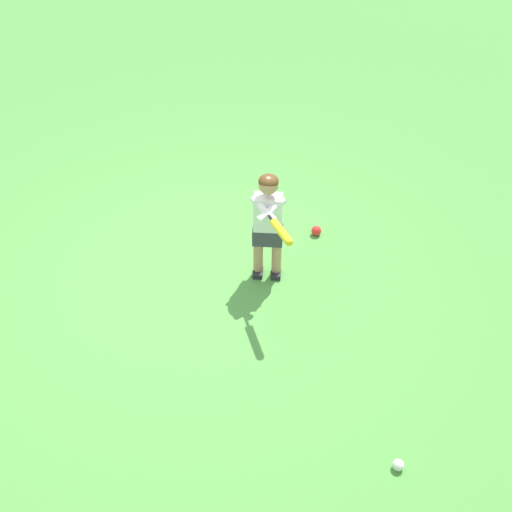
{
  "coord_description": "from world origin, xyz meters",
  "views": [
    {
      "loc": [
        -2.0,
        3.89,
        3.82
      ],
      "look_at": [
        -0.59,
        0.11,
        0.45
      ],
      "focal_mm": 42.83,
      "sensor_mm": 36.0,
      "label": 1
    }
  ],
  "objects": [
    {
      "name": "play_ball_center_lawn",
      "position": [
        -2.12,
        1.4,
        0.04
      ],
      "size": [
        0.08,
        0.08,
        0.08
      ],
      "primitive_type": "sphere",
      "color": "white",
      "rests_on": "ground"
    },
    {
      "name": "play_ball_far_left",
      "position": [
        -0.86,
        -0.93,
        0.05
      ],
      "size": [
        0.1,
        0.1,
        0.1
      ],
      "primitive_type": "sphere",
      "color": "red",
      "rests_on": "ground"
    },
    {
      "name": "child_batter",
      "position": [
        -0.61,
        -0.17,
        0.65
      ],
      "size": [
        0.54,
        0.67,
        1.08
      ],
      "color": "#232328",
      "rests_on": "ground"
    },
    {
      "name": "ground_plane",
      "position": [
        0.0,
        0.0,
        0.0
      ],
      "size": [
        40.0,
        40.0,
        0.0
      ],
      "primitive_type": "plane",
      "color": "#519942"
    }
  ]
}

